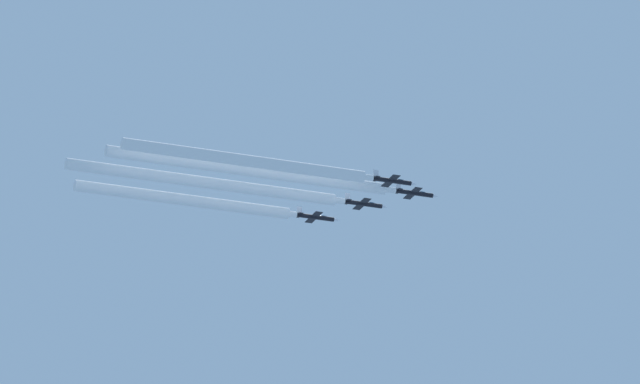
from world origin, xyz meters
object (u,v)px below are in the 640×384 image
jet_left_wingman (365,204)px  jet_right_wingman (394,181)px  jet_lead (416,193)px  jet_outer_left (317,217)px

jet_left_wingman → jet_right_wingman: size_ratio=1.00×
jet_lead → jet_right_wingman: size_ratio=1.00×
jet_left_wingman → jet_outer_left: jet_left_wingman is taller
jet_outer_left → jet_lead: bearing=46.6°
jet_right_wingman → jet_outer_left: size_ratio=1.00×
jet_lead → jet_outer_left: jet_lead is taller
jet_right_wingman → jet_lead: bearing=132.8°
jet_outer_left → jet_left_wingman: bearing=48.2°
jet_left_wingman → jet_lead: bearing=45.1°
jet_outer_left → jet_right_wingman: bearing=20.2°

